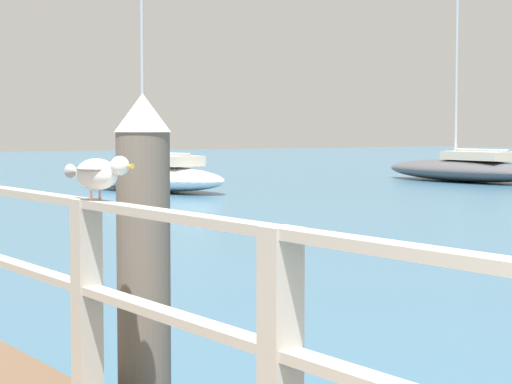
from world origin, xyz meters
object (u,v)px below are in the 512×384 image
object	(u,v)px
dock_piling_near	(144,282)
boat_2	(151,176)
boat_3	(464,169)
seagull_foreground	(98,172)

from	to	relation	value
dock_piling_near	boat_2	world-z (taller)	boat_2
boat_2	boat_3	bearing A→B (deg)	-17.01
seagull_foreground	boat_2	bearing A→B (deg)	-131.09
boat_3	boat_2	bearing A→B (deg)	175.38
seagull_foreground	dock_piling_near	bearing A→B (deg)	-157.46
dock_piling_near	boat_2	distance (m)	23.65
dock_piling_near	boat_3	world-z (taller)	boat_3
seagull_foreground	boat_3	bearing A→B (deg)	-152.29
boat_2	dock_piling_near	bearing A→B (deg)	-127.62
boat_2	seagull_foreground	bearing A→B (deg)	-128.12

